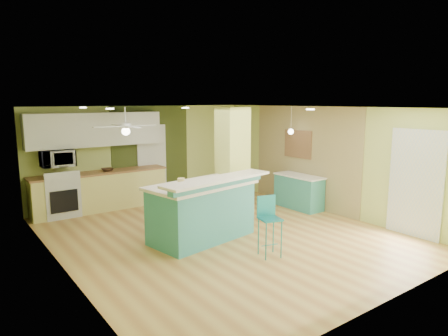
{
  "coord_description": "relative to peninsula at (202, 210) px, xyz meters",
  "views": [
    {
      "loc": [
        -4.48,
        -6.2,
        2.63
      ],
      "look_at": [
        0.35,
        0.4,
        1.25
      ],
      "focal_mm": 32.0,
      "sensor_mm": 36.0,
      "label": 1
    }
  ],
  "objects": [
    {
      "name": "wall_left",
      "position": [
        -2.54,
        0.02,
        0.67
      ],
      "size": [
        0.01,
        7.0,
        2.5
      ],
      "primitive_type": "cube",
      "color": "#BBC96C",
      "rests_on": "floor"
    },
    {
      "name": "microwave",
      "position": [
        -1.79,
        3.22,
        0.77
      ],
      "size": [
        0.7,
        0.48,
        0.39
      ],
      "primitive_type": "imported",
      "color": "white",
      "rests_on": "wall_back"
    },
    {
      "name": "ceiling",
      "position": [
        0.46,
        0.02,
        1.92
      ],
      "size": [
        6.0,
        7.0,
        0.01
      ],
      "primitive_type": "cube",
      "color": "white",
      "rests_on": "wall_back"
    },
    {
      "name": "canister",
      "position": [
        -0.44,
        0.02,
        0.59
      ],
      "size": [
        0.14,
        0.14,
        0.15
      ],
      "primitive_type": "cylinder",
      "color": "yellow",
      "rests_on": "peninsula"
    },
    {
      "name": "upper_cabinets",
      "position": [
        -0.84,
        3.34,
        1.37
      ],
      "size": [
        3.2,
        0.34,
        0.8
      ],
      "primitive_type": "cube",
      "color": "silver",
      "rests_on": "wall_back"
    },
    {
      "name": "wood_panel",
      "position": [
        3.45,
        0.62,
        0.67
      ],
      "size": [
        0.02,
        3.4,
        2.5
      ],
      "primitive_type": "cube",
      "color": "olive",
      "rests_on": "floor"
    },
    {
      "name": "stove",
      "position": [
        -1.79,
        3.21,
        -0.12
      ],
      "size": [
        0.76,
        0.66,
        1.08
      ],
      "color": "silver",
      "rests_on": "floor"
    },
    {
      "name": "wall_back",
      "position": [
        0.46,
        3.52,
        0.67
      ],
      "size": [
        6.0,
        0.01,
        2.5
      ],
      "primitive_type": "cube",
      "color": "#BBC96C",
      "rests_on": "floor"
    },
    {
      "name": "wall_decor",
      "position": [
        3.43,
        0.82,
        0.97
      ],
      "size": [
        0.03,
        0.9,
        0.7
      ],
      "primitive_type": "cube",
      "color": "brown",
      "rests_on": "wood_panel"
    },
    {
      "name": "french_door",
      "position": [
        3.43,
        -2.28,
        0.47
      ],
      "size": [
        0.04,
        1.08,
        2.1
      ],
      "primitive_type": "cube",
      "color": "silver",
      "rests_on": "floor"
    },
    {
      "name": "kitchen_run",
      "position": [
        -0.84,
        3.22,
        -0.11
      ],
      "size": [
        3.25,
        0.63,
        0.94
      ],
      "color": "#E2D976",
      "rests_on": "floor"
    },
    {
      "name": "wall_right",
      "position": [
        3.47,
        0.02,
        0.67
      ],
      "size": [
        0.01,
        7.0,
        2.5
      ],
      "primitive_type": "cube",
      "color": "#BBC96C",
      "rests_on": "floor"
    },
    {
      "name": "side_counter",
      "position": [
        3.16,
        0.49,
        -0.17
      ],
      "size": [
        0.54,
        1.28,
        0.83
      ],
      "color": "teal",
      "rests_on": "floor"
    },
    {
      "name": "pendant_lamp",
      "position": [
        3.11,
        0.77,
        1.3
      ],
      "size": [
        0.14,
        0.14,
        0.69
      ],
      "color": "white",
      "rests_on": "ceiling"
    },
    {
      "name": "column",
      "position": [
        1.11,
        0.52,
        0.67
      ],
      "size": [
        0.55,
        0.55,
        2.5
      ],
      "primitive_type": "cube",
      "color": "#CDD663",
      "rests_on": "floor"
    },
    {
      "name": "peninsula",
      "position": [
        0.0,
        0.0,
        0.0
      ],
      "size": [
        2.4,
        1.59,
        1.26
      ],
      "rotation": [
        0.0,
        0.0,
        0.17
      ],
      "color": "teal",
      "rests_on": "floor"
    },
    {
      "name": "interior_door",
      "position": [
        0.66,
        3.48,
        0.42
      ],
      "size": [
        0.82,
        0.05,
        2.0
      ],
      "primitive_type": "cube",
      "color": "silver",
      "rests_on": "floor"
    },
    {
      "name": "floor",
      "position": [
        0.46,
        0.02,
        -0.59
      ],
      "size": [
        6.0,
        7.0,
        0.01
      ],
      "primitive_type": "cube",
      "color": "#A7733A",
      "rests_on": "ground"
    },
    {
      "name": "fruit_bowl",
      "position": [
        -0.66,
        3.21,
        0.39
      ],
      "size": [
        0.3,
        0.3,
        0.07
      ],
      "primitive_type": "imported",
      "rotation": [
        0.0,
        0.0,
        0.04
      ],
      "color": "#392517",
      "rests_on": "kitchen_run"
    },
    {
      "name": "wall_front",
      "position": [
        0.46,
        -3.49,
        0.67
      ],
      "size": [
        6.0,
        0.01,
        2.5
      ],
      "primitive_type": "cube",
      "color": "#BBC96C",
      "rests_on": "floor"
    },
    {
      "name": "ceiling_fan",
      "position": [
        -0.64,
        2.02,
        1.5
      ],
      "size": [
        1.41,
        1.41,
        0.61
      ],
      "color": "white",
      "rests_on": "ceiling"
    },
    {
      "name": "bar_stool",
      "position": [
        0.47,
        -1.34,
        0.11
      ],
      "size": [
        0.42,
        0.42,
        1.03
      ],
      "rotation": [
        0.0,
        0.0,
        -0.27
      ],
      "color": "teal",
      "rests_on": "floor"
    },
    {
      "name": "olive_accent",
      "position": [
        0.66,
        3.51,
        0.67
      ],
      "size": [
        2.2,
        0.02,
        2.5
      ],
      "primitive_type": "cube",
      "color": "#3A461C",
      "rests_on": "floor"
    }
  ]
}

